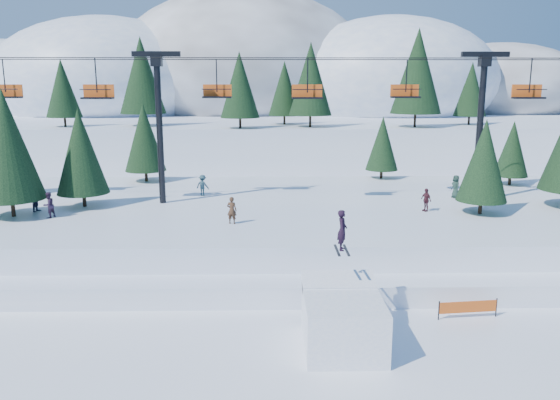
{
  "coord_description": "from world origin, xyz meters",
  "views": [
    {
      "loc": [
        -1.5,
        -19.51,
        10.6
      ],
      "look_at": [
        -1.01,
        6.0,
        5.2
      ],
      "focal_mm": 35.0,
      "sensor_mm": 36.0,
      "label": 1
    }
  ],
  "objects_px": {
    "jump_kicker": "(343,319)",
    "chairlift": "(304,104)",
    "banner_far": "(463,285)",
    "banner_near": "(468,307)"
  },
  "relations": [
    {
      "from": "jump_kicker",
      "to": "chairlift",
      "type": "xyz_separation_m",
      "value": [
        -0.64,
        16.73,
        8.13
      ]
    },
    {
      "from": "banner_far",
      "to": "chairlift",
      "type": "bearing_deg",
      "value": 124.03
    },
    {
      "from": "chairlift",
      "to": "banner_near",
      "type": "xyz_separation_m",
      "value": [
        6.81,
        -14.12,
        -8.78
      ]
    },
    {
      "from": "jump_kicker",
      "to": "banner_near",
      "type": "relative_size",
      "value": 1.91
    },
    {
      "from": "banner_near",
      "to": "banner_far",
      "type": "bearing_deg",
      "value": 74.77
    },
    {
      "from": "jump_kicker",
      "to": "banner_far",
      "type": "height_order",
      "value": "jump_kicker"
    },
    {
      "from": "banner_near",
      "to": "banner_far",
      "type": "distance_m",
      "value": 2.98
    },
    {
      "from": "jump_kicker",
      "to": "banner_far",
      "type": "distance_m",
      "value": 8.88
    },
    {
      "from": "chairlift",
      "to": "banner_near",
      "type": "distance_m",
      "value": 17.97
    },
    {
      "from": "jump_kicker",
      "to": "chairlift",
      "type": "height_order",
      "value": "chairlift"
    }
  ]
}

